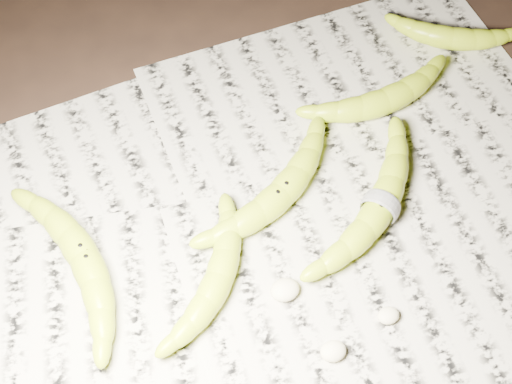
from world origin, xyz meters
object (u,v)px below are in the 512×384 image
object	(u,v)px
banana_center	(281,193)
banana_taped	(381,206)
banana_left_b	(218,278)
banana_left_a	(84,257)
banana_upper_a	(384,100)
banana_upper_b	(452,37)

from	to	relation	value
banana_center	banana_taped	bearing A→B (deg)	-57.95
banana_left_b	banana_taped	world-z (taller)	banana_taped
banana_left_a	banana_left_b	xyz separation A→B (m)	(0.15, -0.08, -0.00)
banana_upper_a	banana_center	bearing A→B (deg)	-158.54
banana_center	banana_upper_a	distance (m)	0.22
banana_left_b	banana_left_a	bearing A→B (deg)	99.84
banana_left_a	banana_upper_b	size ratio (longest dim) A/B	1.37
banana_left_a	banana_upper_a	world-z (taller)	banana_left_a
banana_upper_a	banana_upper_b	xyz separation A→B (m)	(0.15, 0.08, -0.00)
banana_left_a	banana_center	bearing A→B (deg)	-99.89
banana_center	banana_taped	size ratio (longest dim) A/B	0.91
banana_left_a	banana_upper_b	world-z (taller)	banana_left_a
banana_left_a	banana_center	xyz separation A→B (m)	(0.26, 0.01, -0.00)
banana_left_b	banana_upper_a	xyz separation A→B (m)	(0.31, 0.19, 0.00)
banana_left_a	banana_upper_a	bearing A→B (deg)	-88.49
banana_left_b	banana_taped	distance (m)	0.23
banana_left_b	banana_center	distance (m)	0.15
banana_left_a	banana_taped	distance (m)	0.39
banana_left_a	banana_left_b	distance (m)	0.17
banana_left_b	banana_center	xyz separation A→B (m)	(0.11, 0.09, 0.00)
banana_left_a	banana_center	size ratio (longest dim) A/B	1.05
banana_center	banana_upper_a	world-z (taller)	banana_center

